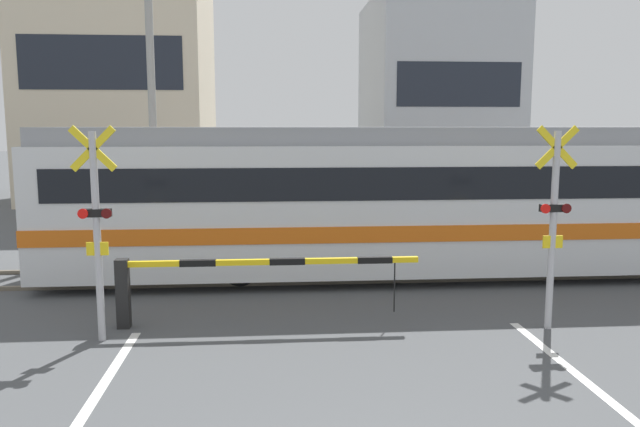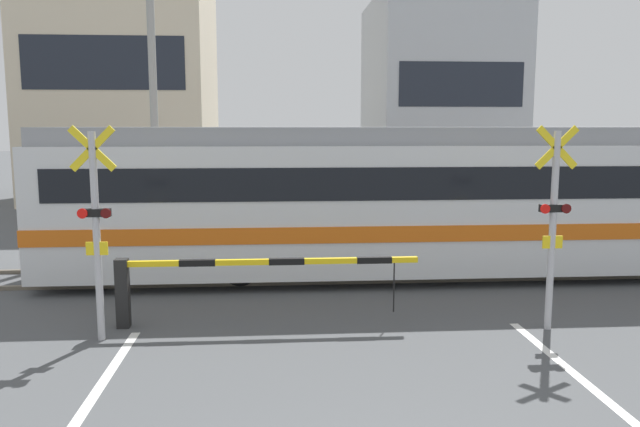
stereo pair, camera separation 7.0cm
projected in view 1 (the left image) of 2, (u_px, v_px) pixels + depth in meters
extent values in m
cube|color=#6B6051|center=(317.00, 282.00, 12.86)|extent=(50.00, 0.10, 0.08)
cube|color=#6B6051|center=(312.00, 267.00, 14.28)|extent=(50.00, 0.10, 0.08)
cube|color=silver|center=(543.00, 203.00, 13.76)|extent=(21.41, 2.79, 2.63)
cube|color=gray|center=(546.00, 135.00, 13.55)|extent=(21.19, 2.46, 0.36)
cube|color=orange|center=(542.00, 221.00, 13.82)|extent=(21.43, 2.85, 0.32)
cube|color=black|center=(544.00, 177.00, 13.68)|extent=(20.55, 2.83, 0.64)
cube|color=black|center=(41.00, 180.00, 12.83)|extent=(0.03, 1.95, 0.80)
cylinder|color=black|center=(240.00, 268.00, 12.69)|extent=(0.76, 0.12, 0.76)
cylinder|color=black|center=(243.00, 253.00, 14.11)|extent=(0.76, 0.12, 0.76)
cube|color=black|center=(123.00, 294.00, 10.02)|extent=(0.20, 0.20, 1.13)
cube|color=yellow|center=(273.00, 262.00, 10.15)|extent=(4.81, 0.09, 0.09)
cube|color=black|center=(198.00, 263.00, 10.05)|extent=(0.58, 0.10, 0.10)
cube|color=black|center=(287.00, 261.00, 10.16)|extent=(0.58, 0.10, 0.10)
cube|color=black|center=(375.00, 260.00, 10.28)|extent=(0.58, 0.10, 0.10)
cylinder|color=black|center=(394.00, 287.00, 10.37)|extent=(0.02, 0.02, 0.84)
cube|color=black|center=(433.00, 229.00, 16.34)|extent=(0.20, 0.20, 1.13)
cube|color=yellow|center=(342.00, 212.00, 16.08)|extent=(4.81, 0.09, 0.09)
cube|color=black|center=(388.00, 211.00, 16.18)|extent=(0.58, 0.10, 0.10)
cube|color=black|center=(333.00, 212.00, 16.06)|extent=(0.58, 0.10, 0.10)
cube|color=black|center=(277.00, 212.00, 15.95)|extent=(0.58, 0.10, 0.10)
cylinder|color=black|center=(264.00, 231.00, 15.99)|extent=(0.02, 0.02, 0.84)
cylinder|color=#B2B2B7|center=(97.00, 238.00, 9.29)|extent=(0.11, 0.11, 3.16)
cube|color=yellow|center=(93.00, 149.00, 9.11)|extent=(0.68, 0.04, 0.68)
cube|color=yellow|center=(93.00, 149.00, 9.11)|extent=(0.68, 0.04, 0.68)
cube|color=black|center=(96.00, 213.00, 9.24)|extent=(0.44, 0.12, 0.12)
cylinder|color=red|center=(83.00, 214.00, 9.15)|extent=(0.15, 0.03, 0.15)
cylinder|color=#4C0C0C|center=(106.00, 213.00, 9.18)|extent=(0.15, 0.03, 0.15)
cube|color=yellow|center=(97.00, 249.00, 9.29)|extent=(0.32, 0.03, 0.20)
cylinder|color=#B2B2B7|center=(553.00, 232.00, 9.85)|extent=(0.11, 0.11, 3.16)
cube|color=yellow|center=(557.00, 147.00, 9.66)|extent=(0.68, 0.04, 0.68)
cube|color=yellow|center=(557.00, 147.00, 9.66)|extent=(0.68, 0.04, 0.68)
cube|color=black|center=(554.00, 208.00, 9.80)|extent=(0.44, 0.12, 0.12)
cylinder|color=red|center=(546.00, 209.00, 9.71)|extent=(0.15, 0.03, 0.15)
cylinder|color=#4C0C0C|center=(567.00, 208.00, 9.74)|extent=(0.15, 0.03, 0.15)
cube|color=yellow|center=(553.00, 242.00, 9.85)|extent=(0.32, 0.03, 0.20)
cylinder|color=#33384C|center=(277.00, 216.00, 19.99)|extent=(0.13, 0.13, 0.77)
cylinder|color=#33384C|center=(281.00, 216.00, 20.00)|extent=(0.13, 0.13, 0.77)
cube|color=maroon|center=(279.00, 194.00, 19.90)|extent=(0.38, 0.22, 0.61)
sphere|color=#997056|center=(278.00, 181.00, 19.84)|extent=(0.21, 0.21, 0.21)
cube|color=beige|center=(124.00, 83.00, 27.60)|extent=(7.37, 7.46, 10.27)
cube|color=#1E232D|center=(101.00, 62.00, 23.84)|extent=(6.19, 0.03, 2.05)
cube|color=#B2B7BC|center=(435.00, 99.00, 28.80)|extent=(6.07, 7.46, 8.91)
cube|color=#1E232D|center=(459.00, 84.00, 25.05)|extent=(5.10, 0.03, 1.78)
cylinder|color=gray|center=(152.00, 99.00, 17.73)|extent=(0.22, 0.22, 7.99)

